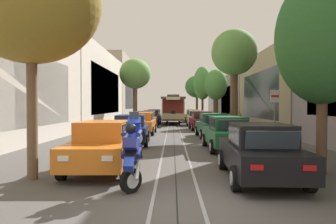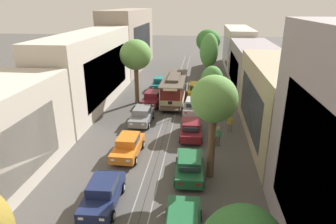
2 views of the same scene
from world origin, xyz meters
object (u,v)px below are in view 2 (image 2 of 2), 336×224
(parked_car_yellow_sixth_right, at_px, (196,89))
(cable_car_trolley, at_px, (174,88))
(pedestrian_on_right_pavement, at_px, (230,123))
(parked_car_orange_mid_left, at_px, (128,146))
(parked_car_grey_fourth_left, at_px, (142,115))
(parked_car_navy_second_left, at_px, (103,193))
(parked_car_maroon_fourth_right, at_px, (191,129))
(street_tree_kerb_right_far, at_px, (208,41))
(parked_car_green_mid_right, at_px, (189,166))
(street_tree_kerb_right_second, at_px, (214,101))
(pedestrian_on_left_pavement, at_px, (218,135))
(parked_car_maroon_fifth_left, at_px, (152,98))
(street_tree_kerb_right_fourth, at_px, (209,51))
(parked_car_teal_sixth_left, at_px, (160,83))
(street_tree_kerb_left_second, at_px, (136,55))
(street_tree_kerb_right_mid, at_px, (212,83))
(parked_car_silver_fifth_right, at_px, (193,106))

(parked_car_yellow_sixth_right, xyz_separation_m, cable_car_trolley, (-2.46, -2.88, 0.86))
(pedestrian_on_right_pavement, bearing_deg, parked_car_orange_mid_left, -146.66)
(parked_car_grey_fourth_left, bearing_deg, parked_car_yellow_sixth_right, 63.55)
(parked_car_navy_second_left, xyz_separation_m, parked_car_maroon_fourth_right, (4.76, 9.95, 0.00))
(street_tree_kerb_right_far, bearing_deg, parked_car_orange_mid_left, -101.94)
(parked_car_green_mid_right, height_order, street_tree_kerb_right_second, street_tree_kerb_right_second)
(parked_car_maroon_fourth_right, xyz_separation_m, pedestrian_on_right_pavement, (3.50, 1.56, 0.11))
(pedestrian_on_left_pavement, bearing_deg, parked_car_grey_fourth_left, 149.78)
(parked_car_maroon_fifth_left, distance_m, street_tree_kerb_right_fourth, 11.20)
(street_tree_kerb_right_far, xyz_separation_m, pedestrian_on_right_pavement, (1.87, -24.69, -4.33))
(parked_car_navy_second_left, distance_m, street_tree_kerb_right_far, 37.03)
(parked_car_teal_sixth_left, bearing_deg, street_tree_kerb_right_far, 59.54)
(street_tree_kerb_left_second, height_order, street_tree_kerb_right_mid, street_tree_kerb_left_second)
(parked_car_navy_second_left, xyz_separation_m, street_tree_kerb_right_mid, (6.51, 13.89, 3.21))
(pedestrian_on_left_pavement, bearing_deg, parked_car_navy_second_left, -129.77)
(parked_car_maroon_fourth_right, height_order, pedestrian_on_right_pavement, pedestrian_on_right_pavement)
(parked_car_navy_second_left, relative_size, parked_car_maroon_fourth_right, 1.00)
(street_tree_kerb_right_mid, bearing_deg, parked_car_grey_fourth_left, -169.84)
(parked_car_green_mid_right, xyz_separation_m, pedestrian_on_right_pavement, (3.36, 7.86, 0.11))
(parked_car_grey_fourth_left, distance_m, street_tree_kerb_right_mid, 7.52)
(parked_car_teal_sixth_left, bearing_deg, cable_car_trolley, -64.57)
(parked_car_green_mid_right, relative_size, pedestrian_on_right_pavement, 2.74)
(parked_car_teal_sixth_left, bearing_deg, street_tree_kerb_right_second, -73.13)
(street_tree_kerb_right_fourth, bearing_deg, parked_car_grey_fourth_left, -115.74)
(parked_car_maroon_fifth_left, relative_size, cable_car_trolley, 0.48)
(parked_car_navy_second_left, relative_size, parked_car_maroon_fifth_left, 1.00)
(parked_car_teal_sixth_left, bearing_deg, parked_car_maroon_fourth_right, -72.13)
(parked_car_orange_mid_left, bearing_deg, cable_car_trolley, 80.38)
(parked_car_grey_fourth_left, height_order, street_tree_kerb_right_fourth, street_tree_kerb_right_fourth)
(parked_car_grey_fourth_left, distance_m, pedestrian_on_left_pavement, 8.38)
(parked_car_orange_mid_left, distance_m, parked_car_maroon_fourth_right, 6.11)
(parked_car_silver_fifth_right, bearing_deg, parked_car_green_mid_right, -89.22)
(parked_car_maroon_fourth_right, xyz_separation_m, pedestrian_on_left_pavement, (2.29, -1.48, 0.19))
(parked_car_silver_fifth_right, bearing_deg, street_tree_kerb_left_second, 157.63)
(street_tree_kerb_right_fourth, height_order, pedestrian_on_right_pavement, street_tree_kerb_right_fourth)
(parked_car_teal_sixth_left, distance_m, parked_car_green_mid_right, 22.05)
(parked_car_maroon_fifth_left, height_order, parked_car_teal_sixth_left, same)
(parked_car_orange_mid_left, xyz_separation_m, parked_car_silver_fifth_right, (4.71, 10.01, 0.00))
(parked_car_grey_fourth_left, xyz_separation_m, street_tree_kerb_right_fourth, (6.58, 13.65, 4.34))
(parked_car_teal_sixth_left, relative_size, parked_car_silver_fifth_right, 1.00)
(parked_car_navy_second_left, height_order, street_tree_kerb_right_fourth, street_tree_kerb_right_fourth)
(parked_car_orange_mid_left, distance_m, street_tree_kerb_right_fourth, 21.67)
(parked_car_orange_mid_left, height_order, parked_car_grey_fourth_left, same)
(pedestrian_on_right_pavement, bearing_deg, parked_car_grey_fourth_left, 172.05)
(cable_car_trolley, distance_m, pedestrian_on_right_pavement, 10.27)
(street_tree_kerb_right_second, distance_m, street_tree_kerb_right_mid, 10.17)
(parked_car_silver_fifth_right, distance_m, street_tree_kerb_right_far, 20.65)
(parked_car_yellow_sixth_right, height_order, pedestrian_on_right_pavement, pedestrian_on_right_pavement)
(parked_car_navy_second_left, bearing_deg, parked_car_yellow_sixth_right, 78.03)
(parked_car_orange_mid_left, distance_m, parked_car_grey_fourth_left, 6.60)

